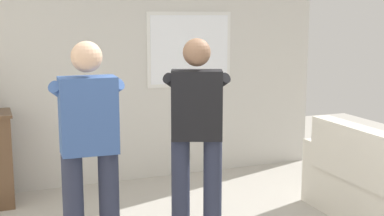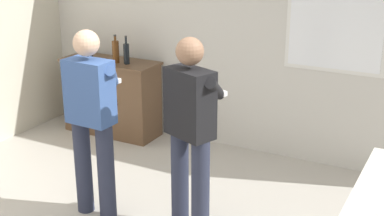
{
  "view_description": "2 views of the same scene",
  "coord_description": "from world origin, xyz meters",
  "views": [
    {
      "loc": [
        -1.22,
        -3.13,
        1.85
      ],
      "look_at": [
        0.32,
        0.78,
        1.12
      ],
      "focal_mm": 50.0,
      "sensor_mm": 36.0,
      "label": 1
    },
    {
      "loc": [
        2.22,
        -2.76,
        2.49
      ],
      "look_at": [
        0.34,
        0.77,
        1.1
      ],
      "focal_mm": 50.0,
      "sensor_mm": 36.0,
      "label": 2
    }
  ],
  "objects": [
    {
      "name": "person_standing_right",
      "position": [
        0.35,
        0.74,
        0.94
      ],
      "size": [
        0.52,
        0.52,
        1.68
      ],
      "color": "#282D42",
      "rests_on": "ground"
    },
    {
      "name": "wall_back_with_window",
      "position": [
        0.02,
        2.66,
        1.4
      ],
      "size": [
        5.2,
        0.15,
        2.8
      ],
      "color": "beige",
      "rests_on": "ground"
    },
    {
      "name": "person_standing_left",
      "position": [
        -0.54,
        0.61,
        0.94
      ],
      "size": [
        0.56,
        0.48,
        1.68
      ],
      "color": "#282D42",
      "rests_on": "ground"
    }
  ]
}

